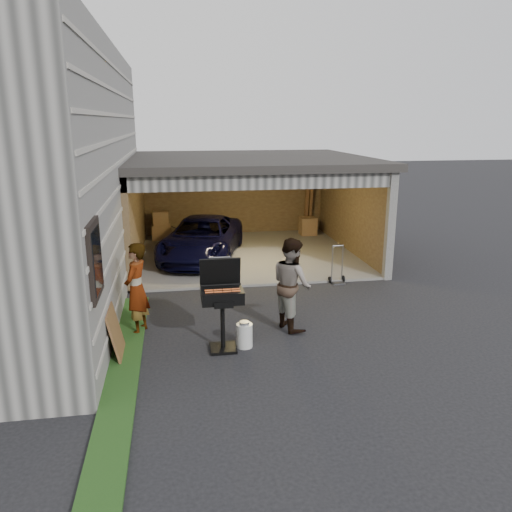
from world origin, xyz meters
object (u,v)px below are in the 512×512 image
at_px(woman, 136,289).
at_px(plywood_panel, 116,333).
at_px(minivan, 202,240).
at_px(propane_tank, 244,335).
at_px(hand_truck, 337,276).
at_px(bbq_grill, 222,298).
at_px(man, 292,284).

bearing_deg(woman, plywood_panel, 1.96).
distance_m(minivan, plywood_panel, 6.20).
bearing_deg(minivan, plywood_panel, -92.04).
xyz_separation_m(propane_tank, hand_truck, (2.78, 3.21, -0.03)).
distance_m(minivan, woman, 5.17).
bearing_deg(hand_truck, plywood_panel, -151.09).
bearing_deg(hand_truck, propane_tank, -135.23).
relative_size(bbq_grill, propane_tank, 3.69).
relative_size(bbq_grill, plywood_panel, 1.80).
distance_m(minivan, man, 5.37).
bearing_deg(minivan, man, -60.00).
height_order(bbq_grill, plywood_panel, bbq_grill).
bearing_deg(hand_truck, man, -129.68).
bearing_deg(propane_tank, man, 35.43).
relative_size(minivan, woman, 2.40).
distance_m(propane_tank, hand_truck, 4.25).
xyz_separation_m(bbq_grill, propane_tank, (0.39, 0.01, -0.72)).
xyz_separation_m(woman, plywood_panel, (-0.30, -0.99, -0.44)).
height_order(bbq_grill, propane_tank, bbq_grill).
distance_m(propane_tank, plywood_panel, 2.20).
height_order(minivan, woman, woman).
bearing_deg(woman, bbq_grill, 76.19).
relative_size(plywood_panel, hand_truck, 0.91).
distance_m(man, hand_truck, 3.13).
bearing_deg(minivan, hand_truck, -25.45).
height_order(man, hand_truck, man).
bearing_deg(bbq_grill, woman, 147.38).
bearing_deg(hand_truck, minivan, 135.43).
xyz_separation_m(man, hand_truck, (1.76, 2.49, -0.70)).
height_order(plywood_panel, hand_truck, hand_truck).
relative_size(woman, propane_tank, 4.05).
relative_size(minivan, bbq_grill, 2.63).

